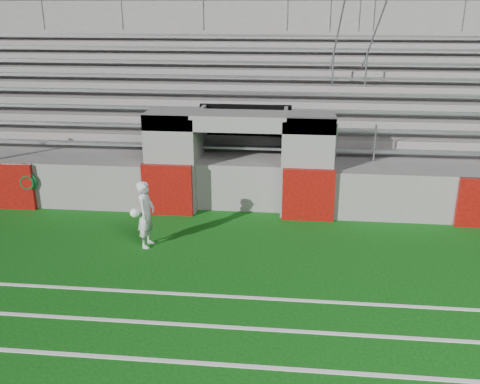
# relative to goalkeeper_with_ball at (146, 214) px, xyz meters

# --- Properties ---
(ground) EXTENTS (90.00, 90.00, 0.00)m
(ground) POSITION_rel_goalkeeper_with_ball_xyz_m (1.83, -1.04, -0.77)
(ground) COLOR #0C490E
(ground) RESTS_ON ground
(stadium_structure) EXTENTS (26.00, 8.48, 5.42)m
(stadium_structure) POSITION_rel_goalkeeper_with_ball_xyz_m (1.83, 6.93, 0.72)
(stadium_structure) COLOR slate
(stadium_structure) RESTS_ON ground
(goalkeeper_with_ball) EXTENTS (0.51, 0.58, 1.53)m
(goalkeeper_with_ball) POSITION_rel_goalkeeper_with_ball_xyz_m (0.00, 0.00, 0.00)
(goalkeeper_with_ball) COLOR silver
(goalkeeper_with_ball) RESTS_ON ground
(hose_coil) EXTENTS (0.54, 0.14, 0.54)m
(hose_coil) POSITION_rel_goalkeeper_with_ball_xyz_m (-3.70, 1.89, -0.01)
(hose_coil) COLOR #0C401A
(hose_coil) RESTS_ON ground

